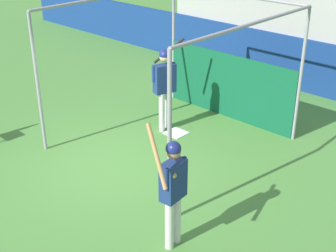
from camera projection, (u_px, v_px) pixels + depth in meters
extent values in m
plane|color=#477F38|center=(113.00, 167.00, 9.26)|extent=(60.00, 60.00, 0.00)
cube|color=navy|center=(283.00, 61.00, 13.10)|extent=(24.00, 0.12, 1.44)
cube|color=#9E9E99|center=(323.00, 12.00, 14.01)|extent=(8.15, 4.00, 3.49)
cube|color=#195B33|center=(203.00, 13.00, 15.10)|extent=(0.45, 0.40, 0.10)
cube|color=#195B33|center=(207.00, 5.00, 15.12)|extent=(0.45, 0.06, 0.40)
cube|color=#195B33|center=(217.00, 16.00, 14.76)|extent=(0.45, 0.40, 0.10)
cube|color=#195B33|center=(221.00, 8.00, 14.78)|extent=(0.45, 0.06, 0.40)
cube|color=#195B33|center=(231.00, 18.00, 14.42)|extent=(0.45, 0.40, 0.10)
cube|color=#195B33|center=(235.00, 10.00, 14.44)|extent=(0.45, 0.06, 0.40)
cube|color=#195B33|center=(246.00, 21.00, 14.08)|extent=(0.45, 0.40, 0.10)
cube|color=#195B33|center=(250.00, 13.00, 14.10)|extent=(0.45, 0.06, 0.40)
cube|color=#195B33|center=(261.00, 24.00, 13.74)|extent=(0.45, 0.40, 0.10)
cube|color=#195B33|center=(265.00, 15.00, 13.76)|extent=(0.45, 0.06, 0.40)
cube|color=#195B33|center=(278.00, 27.00, 13.40)|extent=(0.45, 0.40, 0.10)
cube|color=#195B33|center=(282.00, 18.00, 13.42)|extent=(0.45, 0.06, 0.40)
cube|color=#195B33|center=(295.00, 31.00, 13.07)|extent=(0.45, 0.40, 0.10)
cube|color=#195B33|center=(299.00, 21.00, 13.08)|extent=(0.45, 0.06, 0.40)
cube|color=#195B33|center=(313.00, 34.00, 12.73)|extent=(0.45, 0.40, 0.10)
cube|color=#195B33|center=(317.00, 24.00, 12.74)|extent=(0.45, 0.06, 0.40)
cube|color=#195B33|center=(332.00, 38.00, 12.39)|extent=(0.45, 0.40, 0.10)
cube|color=#195B33|center=(336.00, 28.00, 12.40)|extent=(0.45, 0.06, 0.40)
cube|color=#195B33|center=(247.00, 2.00, 14.78)|extent=(0.45, 0.40, 0.10)
cube|color=#195B33|center=(262.00, 4.00, 14.44)|extent=(0.45, 0.40, 0.10)
cube|color=#195B33|center=(277.00, 6.00, 14.10)|extent=(0.45, 0.40, 0.10)
cube|color=#195B33|center=(293.00, 9.00, 13.76)|extent=(0.45, 0.40, 0.10)
cube|color=#195B33|center=(297.00, 0.00, 13.78)|extent=(0.45, 0.06, 0.40)
cube|color=#195B33|center=(310.00, 12.00, 13.42)|extent=(0.45, 0.40, 0.10)
cube|color=#195B33|center=(315.00, 3.00, 13.44)|extent=(0.45, 0.06, 0.40)
cube|color=#195B33|center=(328.00, 15.00, 13.08)|extent=(0.45, 0.40, 0.10)
cube|color=#195B33|center=(333.00, 5.00, 13.10)|extent=(0.45, 0.06, 0.40)
cylinder|color=gray|center=(38.00, 84.00, 9.31)|extent=(0.07, 0.07, 2.90)
cylinder|color=gray|center=(169.00, 142.00, 7.09)|extent=(0.07, 0.07, 2.90)
cylinder|color=gray|center=(173.00, 44.00, 11.94)|extent=(0.07, 0.07, 2.90)
cylinder|color=gray|center=(301.00, 77.00, 9.72)|extent=(0.07, 0.07, 2.90)
cylinder|color=gray|center=(252.00, 24.00, 7.77)|extent=(0.06, 4.00, 0.06)
cube|color=#0F5133|center=(228.00, 86.00, 11.10)|extent=(3.53, 0.03, 1.56)
cube|color=white|center=(176.00, 133.00, 10.60)|extent=(0.44, 0.44, 0.02)
cylinder|color=silver|center=(162.00, 113.00, 10.52)|extent=(0.16, 0.16, 0.91)
cylinder|color=silver|center=(168.00, 109.00, 10.71)|extent=(0.16, 0.16, 0.91)
cube|color=navy|center=(165.00, 79.00, 10.28)|extent=(0.35, 0.53, 0.64)
sphere|color=tan|center=(165.00, 57.00, 10.07)|extent=(0.23, 0.23, 0.23)
sphere|color=navy|center=(165.00, 55.00, 10.05)|extent=(0.24, 0.24, 0.24)
cylinder|color=navy|center=(153.00, 74.00, 10.14)|extent=(0.09, 0.09, 0.35)
cylinder|color=navy|center=(174.00, 70.00, 10.37)|extent=(0.09, 0.09, 0.35)
cylinder|color=black|center=(169.00, 51.00, 10.42)|extent=(0.39, 0.68, 0.54)
sphere|color=black|center=(174.00, 66.00, 10.23)|extent=(0.08, 0.08, 0.08)
cylinder|color=silver|center=(177.00, 219.00, 7.05)|extent=(0.14, 0.14, 0.85)
cylinder|color=silver|center=(169.00, 225.00, 6.92)|extent=(0.14, 0.14, 0.85)
cube|color=navy|center=(173.00, 180.00, 6.67)|extent=(0.26, 0.42, 0.60)
sphere|color=#A37556|center=(173.00, 152.00, 6.47)|extent=(0.21, 0.21, 0.21)
sphere|color=navy|center=(173.00, 149.00, 6.45)|extent=(0.22, 0.22, 0.22)
cylinder|color=navy|center=(184.00, 167.00, 6.74)|extent=(0.08, 0.08, 0.33)
cylinder|color=navy|center=(166.00, 179.00, 6.44)|extent=(0.08, 0.08, 0.33)
cylinder|color=#AD7F4C|center=(157.00, 156.00, 6.18)|extent=(0.56, 0.25, 0.78)
sphere|color=#AD7F4C|center=(174.00, 175.00, 6.45)|extent=(0.08, 0.08, 0.08)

